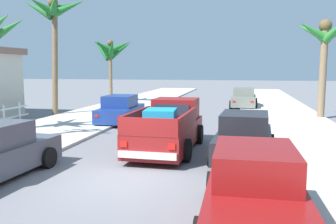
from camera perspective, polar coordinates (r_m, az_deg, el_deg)
name	(u,v)px	position (r m, az deg, el deg)	size (l,w,h in m)	color
ground_plane	(117,181)	(9.96, -8.18, -10.82)	(160.00, 160.00, 0.00)	slate
sidewalk_left	(97,115)	(22.93, -11.30, -0.54)	(5.05, 60.00, 0.12)	beige
sidewalk_right	(285,121)	(21.24, 18.16, -1.36)	(5.05, 60.00, 0.12)	beige
curb_left	(114,116)	(22.51, -8.67, -0.65)	(0.16, 60.00, 0.10)	silver
curb_right	(264,120)	(21.15, 15.13, -1.32)	(0.16, 60.00, 0.10)	silver
pickup_truck	(168,128)	(13.32, 0.00, -2.60)	(2.30, 5.25, 1.80)	maroon
car_right_near	(121,110)	(20.03, -7.58, 0.32)	(2.18, 4.32, 1.54)	navy
car_left_mid	(244,137)	(12.34, 12.06, -3.99)	(2.20, 4.33, 1.54)	black
car_right_mid	(254,190)	(7.24, 13.63, -11.96)	(2.07, 4.28, 1.54)	maroon
car_left_far	(244,98)	(28.17, 12.03, 2.17)	(2.12, 4.30, 1.54)	slate
palm_tree_left_fore	(325,40)	(23.23, 23.82, 10.52)	(3.70, 3.68, 5.86)	#846B4C
palm_tree_right_fore	(54,17)	(24.18, -17.80, 14.25)	(4.15, 3.07, 7.45)	brown
palm_tree_right_mid	(111,50)	(31.45, -9.17, 9.70)	(4.00, 4.00, 5.51)	brown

